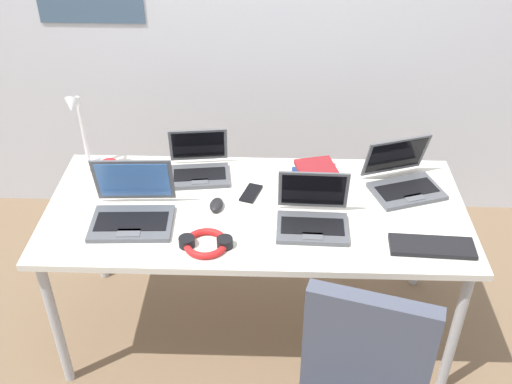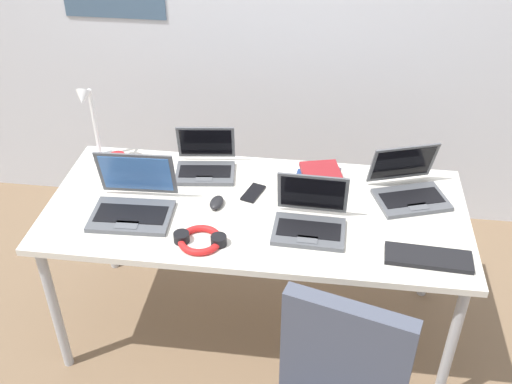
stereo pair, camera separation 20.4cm
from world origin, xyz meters
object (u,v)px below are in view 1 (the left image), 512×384
at_px(desk_lamp, 81,132).
at_px(laptop_front_right, 199,166).
at_px(book_stack, 315,174).
at_px(headphones, 206,243).
at_px(laptop_center, 313,216).
at_px(cell_phone, 251,193).
at_px(computer_mouse, 216,205).
at_px(laptop_near_lamp, 132,210).
at_px(coffee_mug, 110,170).
at_px(laptop_mid_desk, 403,180).
at_px(external_keyboard, 432,246).

height_order(desk_lamp, laptop_front_right, desk_lamp).
relative_size(laptop_front_right, book_stack, 1.35).
distance_m(laptop_front_right, headphones, 0.52).
bearing_deg(book_stack, headphones, -133.73).
relative_size(desk_lamp, laptop_center, 1.35).
relative_size(laptop_center, cell_phone, 2.19).
bearing_deg(computer_mouse, laptop_front_right, 117.05).
bearing_deg(computer_mouse, desk_lamp, 161.62).
distance_m(laptop_near_lamp, cell_phone, 0.52).
relative_size(cell_phone, coffee_mug, 1.20).
distance_m(laptop_center, cell_phone, 0.34).
height_order(cell_phone, book_stack, book_stack).
relative_size(laptop_mid_desk, computer_mouse, 3.85).
height_order(laptop_center, headphones, laptop_center).
height_order(headphones, book_stack, book_stack).
xyz_separation_m(desk_lamp, coffee_mug, (0.13, -0.08, -0.15)).
relative_size(laptop_near_lamp, book_stack, 1.59).
xyz_separation_m(laptop_center, cell_phone, (-0.26, 0.21, -0.04)).
relative_size(laptop_front_right, computer_mouse, 3.07).
height_order(computer_mouse, cell_phone, computer_mouse).
xyz_separation_m(laptop_front_right, external_keyboard, (0.97, -0.50, -0.03)).
xyz_separation_m(desk_lamp, laptop_mid_desk, (1.45, -0.11, -0.15)).
bearing_deg(headphones, computer_mouse, 85.41).
distance_m(laptop_front_right, book_stack, 0.53).
bearing_deg(external_keyboard, cell_phone, 157.55).
relative_size(laptop_center, laptop_front_right, 1.01).
bearing_deg(laptop_near_lamp, headphones, -27.22).
height_order(external_keyboard, headphones, headphones).
bearing_deg(computer_mouse, book_stack, 32.84).
distance_m(desk_lamp, cell_phone, 0.82).
bearing_deg(laptop_near_lamp, book_stack, 21.58).
xyz_separation_m(laptop_front_right, book_stack, (0.53, -0.05, 0.00)).
distance_m(laptop_front_right, cell_phone, 0.29).
bearing_deg(coffee_mug, external_keyboard, -18.19).
height_order(laptop_mid_desk, cell_phone, laptop_mid_desk).
height_order(laptop_center, laptop_near_lamp, laptop_near_lamp).
distance_m(laptop_near_lamp, headphones, 0.36).
distance_m(laptop_near_lamp, computer_mouse, 0.35).
relative_size(laptop_near_lamp, coffee_mug, 3.06).
relative_size(cell_phone, book_stack, 0.62).
height_order(laptop_center, cell_phone, laptop_center).
height_order(laptop_center, computer_mouse, laptop_center).
bearing_deg(cell_phone, book_stack, 38.70).
relative_size(laptop_center, book_stack, 1.37).
distance_m(laptop_mid_desk, laptop_front_right, 0.92).
height_order(desk_lamp, cell_phone, desk_lamp).
bearing_deg(laptop_near_lamp, laptop_center, -1.12).
bearing_deg(desk_lamp, computer_mouse, -24.44).
height_order(laptop_mid_desk, coffee_mug, laptop_mid_desk).
height_order(laptop_front_right, computer_mouse, laptop_front_right).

